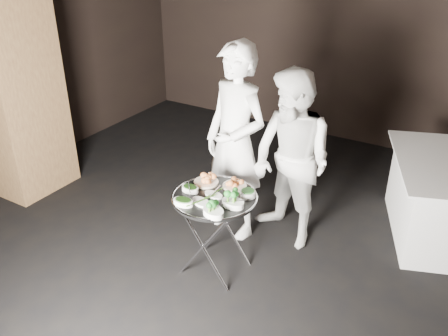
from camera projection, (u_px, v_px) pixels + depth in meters
The scene contains 17 objects.
floor at pixel (197, 272), 4.25m from camera, with size 6.00×7.00×0.05m, color black.
wall_back at pixel (344, 30), 6.22m from camera, with size 6.00×0.05×3.00m, color black.
column_left at pixel (5, 58), 4.95m from camera, with size 0.80×0.80×3.00m, color brown.
tray_stand at pixel (215, 230), 4.06m from camera, with size 0.50×0.43×0.74m.
serving_tray at pixel (215, 197), 3.91m from camera, with size 0.71×0.71×0.04m.
potato_plate_a at pixel (206, 180), 4.08m from camera, with size 0.21×0.21×0.08m.
potato_plate_b at pixel (235, 183), 4.02m from camera, with size 0.21×0.21×0.08m.
greens_bowl at pixel (248, 193), 3.88m from camera, with size 0.14×0.14×0.08m.
asparagus_plate_a at pixel (214, 194), 3.90m from camera, with size 0.19×0.13×0.04m.
asparagus_plate_b at pixel (201, 201), 3.79m from camera, with size 0.22×0.17×0.04m.
spinach_bowl_a at pixel (190, 188), 3.96m from camera, with size 0.16×0.11×0.06m.
spinach_bowl_b at pixel (183, 201), 3.77m from camera, with size 0.18×0.13×0.07m.
broccoli_bowl_a at pixel (233, 202), 3.75m from camera, with size 0.19×0.14×0.08m.
broccoli_bowl_b at pixel (213, 211), 3.64m from camera, with size 0.23×0.20×0.08m.
serving_utensils at pixel (221, 188), 3.92m from camera, with size 0.58×0.41×0.01m.
waiter_left at pixel (235, 143), 4.38m from camera, with size 0.69×0.45×1.89m, color white.
waiter_right at pixel (292, 161), 4.28m from camera, with size 0.82×0.64×1.68m, color white.
Camera 1 is at (1.93, -2.73, 2.76)m, focal length 38.00 mm.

